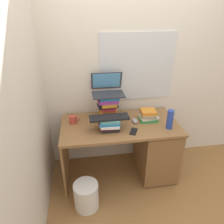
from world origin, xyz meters
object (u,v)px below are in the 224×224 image
object	(u,v)px
laptop	(107,89)
keyboard	(109,118)
book_stack_side	(148,115)
mug	(73,119)
computer_mouse	(135,121)
book_stack_keyboard_riser	(109,124)
water_bottle	(170,119)
wastebasket	(86,196)
book_stack_tall	(108,107)
desk	(147,146)
cell_phone	(134,131)

from	to	relation	value
laptop	keyboard	bearing A→B (deg)	-94.59
book_stack_side	mug	distance (m)	0.87
computer_mouse	book_stack_keyboard_riser	bearing A→B (deg)	-159.43
laptop	water_bottle	bearing A→B (deg)	-31.17
keyboard	wastebasket	distance (m)	0.85
water_bottle	book_stack_keyboard_riser	bearing A→B (deg)	174.22
computer_mouse	mug	world-z (taller)	mug
book_stack_side	water_bottle	bearing A→B (deg)	-50.20
book_stack_tall	laptop	distance (m)	0.21
water_bottle	wastebasket	bearing A→B (deg)	-163.38
desk	book_stack_tall	bearing A→B (deg)	158.80
desk	wastebasket	xyz separation A→B (m)	(-0.76, -0.43, -0.24)
book_stack_keyboard_riser	book_stack_side	size ratio (longest dim) A/B	1.04
computer_mouse	desk	bearing A→B (deg)	-14.46
book_stack_keyboard_riser	computer_mouse	distance (m)	0.34
water_bottle	cell_phone	world-z (taller)	water_bottle
book_stack_side	cell_phone	size ratio (longest dim) A/B	1.62
book_stack_tall	cell_phone	world-z (taller)	book_stack_tall
book_stack_keyboard_riser	water_bottle	xyz separation A→B (m)	(0.65, -0.07, 0.03)
book_stack_side	cell_phone	xyz separation A→B (m)	(-0.23, -0.23, -0.06)
desk	keyboard	distance (m)	0.68
desk	computer_mouse	distance (m)	0.38
book_stack_tall	cell_phone	xyz separation A→B (m)	(0.23, -0.34, -0.15)
laptop	book_stack_keyboard_riser	bearing A→B (deg)	-94.04
book_stack_keyboard_riser	water_bottle	distance (m)	0.65
keyboard	cell_phone	world-z (taller)	keyboard
book_stack_side	book_stack_keyboard_riser	bearing A→B (deg)	-163.20
book_stack_keyboard_riser	laptop	bearing A→B (deg)	85.96
computer_mouse	wastebasket	bearing A→B (deg)	-142.61
book_stack_keyboard_riser	wastebasket	world-z (taller)	book_stack_keyboard_riser
book_stack_keyboard_riser	mug	distance (m)	0.44
desk	book_stack_tall	world-z (taller)	book_stack_tall
desk	cell_phone	size ratio (longest dim) A/B	9.78
book_stack_tall	computer_mouse	distance (m)	0.35
book_stack_tall	keyboard	bearing A→B (deg)	-95.73
book_stack_side	keyboard	size ratio (longest dim) A/B	0.52
cell_phone	wastebasket	bearing A→B (deg)	-128.63
laptop	cell_phone	xyz separation A→B (m)	(0.23, -0.40, -0.35)
mug	water_bottle	xyz separation A→B (m)	(1.04, -0.28, 0.06)
laptop	mug	distance (m)	0.53
desk	cell_phone	distance (m)	0.43
desk	book_stack_side	size ratio (longest dim) A/B	6.05
book_stack_side	computer_mouse	size ratio (longest dim) A/B	2.11
computer_mouse	water_bottle	distance (m)	0.39
water_bottle	book_stack_tall	bearing A→B (deg)	153.25
desk	book_stack_keyboard_riser	distance (m)	0.62
book_stack_tall	cell_phone	distance (m)	0.43
book_stack_tall	wastebasket	distance (m)	0.99
laptop	wastebasket	xyz separation A→B (m)	(-0.32, -0.66, -0.93)
book_stack_keyboard_riser	wastebasket	bearing A→B (deg)	-130.39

